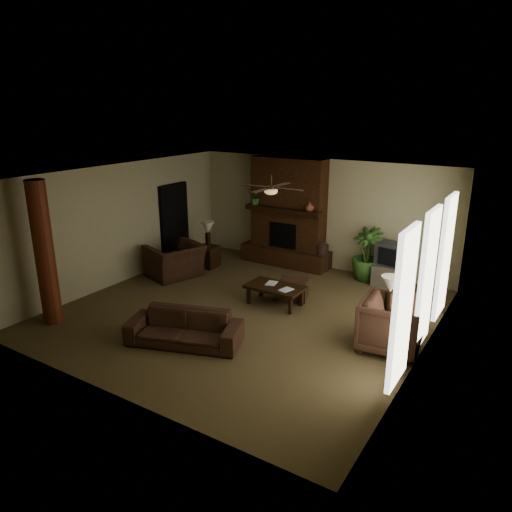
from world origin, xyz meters
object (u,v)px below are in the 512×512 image
Objects in this scene: coffee_table at (275,288)px; side_table_left at (208,256)px; log_column at (44,254)px; lamp_left at (208,229)px; lamp_right at (391,287)px; tv_stand at (391,275)px; floor_vase at (322,255)px; armchair_left at (175,255)px; side_table_right at (388,324)px; ottoman at (293,289)px; armchair_right at (392,322)px; floor_plant at (366,265)px; sofa at (184,323)px.

side_table_left is at bearing 155.77° from coffee_table.
lamp_left is at bearing 83.20° from log_column.
coffee_table is 1.85× the size of lamp_right.
floor_vase reaches higher than tv_stand.
log_column reaches higher than lamp_right.
side_table_right is (5.47, -0.44, -0.27)m from armchair_left.
ottoman is 0.71× the size of tv_stand.
armchair_right is 1.72× the size of ottoman.
tv_stand is at bearing 50.68° from ottoman.
log_column is at bearing -133.88° from ottoman.
ottoman is 2.48m from tv_stand.
lamp_right reaches higher than tv_stand.
armchair_right is at bearing -63.39° from floor_plant.
floor_plant is (-0.63, 0.06, 0.11)m from tv_stand.
log_column is 6.48m from floor_vase.
lamp_right is at bearing 25.95° from log_column.
armchair_right reaches higher than floor_vase.
sofa is 3.10× the size of lamp_right.
log_column is 5.09× the size of side_table_left.
side_table_left is at bearing 102.97° from sofa.
floor_vase is 1.18m from floor_plant.
tv_stand is 1.31× the size of lamp_right.
ottoman is 2.58m from lamp_right.
armchair_left is 1.20m from lamp_left.
armchair_left is 2.07× the size of ottoman.
armchair_right is 1.22× the size of tv_stand.
side_table_right is at bearing 23.90° from lamp_right.
ottoman is 3.12m from lamp_left.
lamp_left reaches higher than armchair_right.
coffee_table is 0.58m from ottoman.
armchair_left reaches higher than ottoman.
sofa is at bearing 61.46° from armchair_left.
sofa reaches higher than floor_plant.
armchair_left is 1.91× the size of lamp_right.
floor_plant is (4.38, 5.54, -1.04)m from log_column.
floor_vase reaches higher than coffee_table.
lamp_left is (0.52, 4.34, -0.40)m from log_column.
side_table_right is at bearing 25.94° from log_column.
armchair_left is 4.67m from floor_plant.
coffee_table is 2.52m from side_table_right.
side_table_right is at bearing 103.14° from armchair_left.
log_column is 6.53m from side_table_right.
log_column is at bearing -97.04° from side_table_left.
tv_stand is 1.82m from floor_vase.
side_table_left is (-5.42, 1.87, -0.24)m from armchair_right.
armchair_right reaches higher than side_table_left.
side_table_left and side_table_right have the same top height.
side_table_left is 5.49m from lamp_right.
floor_vase reaches higher than side_table_right.
floor_plant is (-1.57, 3.14, -0.16)m from armchair_right.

